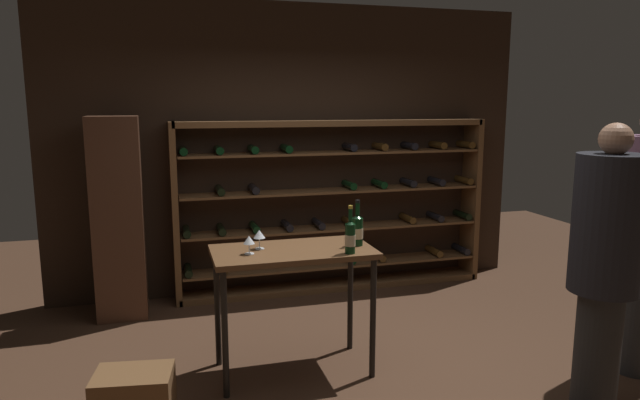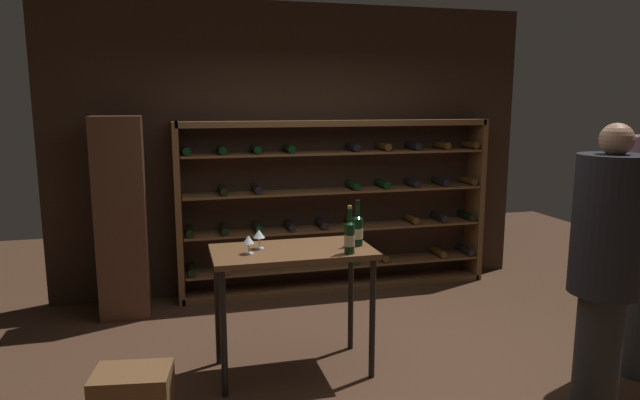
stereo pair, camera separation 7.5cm
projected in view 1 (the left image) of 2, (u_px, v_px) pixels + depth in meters
The scene contains 11 objects.
ground_plane at pixel (359, 370), 4.20m from camera, with size 10.16×10.16×0.00m, color #472D1E.
back_wall at pixel (294, 149), 5.92m from camera, with size 5.00×0.10×2.96m, color #332319.
wine_rack at pixel (335, 206), 5.93m from camera, with size 3.30×0.32×1.79m.
tasting_table at pixel (293, 264), 4.06m from camera, with size 1.15×0.60×0.93m.
person_host_in_suit at pixel (605, 256), 3.51m from camera, with size 0.43×0.43×1.85m.
wine_crate at pixel (134, 394), 3.57m from camera, with size 0.48×0.34×0.30m, color brown.
display_cabinet at pixel (118, 219), 5.12m from camera, with size 0.44×0.36×1.85m, color #4C2D1E.
wine_bottle_red_label at pixel (350, 237), 3.91m from camera, with size 0.08×0.08×0.34m.
wine_bottle_black_capsule at pixel (357, 230), 4.13m from camera, with size 0.09×0.09×0.34m.
wine_glass_stemmed_right at pixel (259, 235), 4.03m from camera, with size 0.08×0.08×0.14m.
wine_glass_stemmed_left at pixel (249, 241), 3.90m from camera, with size 0.08×0.08×0.13m.
Camera 1 is at (-1.35, -3.69, 1.97)m, focal length 31.67 mm.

